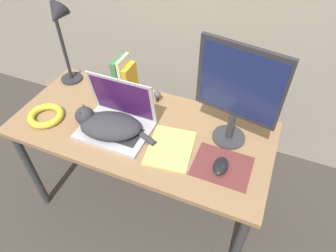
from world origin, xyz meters
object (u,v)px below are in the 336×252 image
at_px(external_monitor, 238,91).
at_px(webcam, 157,95).
at_px(computer_mouse, 221,166).
at_px(cat, 108,125).
at_px(notepad, 170,148).
at_px(book_row, 125,78).
at_px(desk_lamp, 60,30).
at_px(cable_coil, 46,116).
at_px(laptop, 117,120).

relative_size(external_monitor, webcam, 7.94).
bearing_deg(computer_mouse, cat, 179.18).
xyz_separation_m(computer_mouse, notepad, (-0.26, 0.03, -0.02)).
bearing_deg(computer_mouse, book_row, 153.20).
bearing_deg(notepad, computer_mouse, -6.22).
height_order(desk_lamp, webcam, desk_lamp).
height_order(cat, external_monitor, external_monitor).
distance_m(cat, book_row, 0.34).
xyz_separation_m(cable_coil, webcam, (0.50, 0.37, 0.02)).
bearing_deg(book_row, webcam, 0.19).
height_order(external_monitor, computer_mouse, external_monitor).
xyz_separation_m(cat, book_row, (-0.07, 0.33, 0.05)).
bearing_deg(cat, computer_mouse, -0.82).
distance_m(computer_mouse, book_row, 0.75).
relative_size(external_monitor, book_row, 2.18).
distance_m(book_row, notepad, 0.52).
distance_m(book_row, cable_coil, 0.48).
bearing_deg(desk_lamp, cable_coil, -81.23).
xyz_separation_m(book_row, notepad, (0.41, -0.31, -0.10)).
xyz_separation_m(desk_lamp, webcam, (0.55, 0.04, -0.31)).
bearing_deg(external_monitor, webcam, 163.82).
height_order(computer_mouse, desk_lamp, desk_lamp).
xyz_separation_m(laptop, book_row, (-0.10, 0.28, 0.06)).
height_order(book_row, webcam, book_row).
relative_size(external_monitor, computer_mouse, 4.77).
height_order(external_monitor, book_row, external_monitor).
relative_size(cat, webcam, 6.70).
relative_size(notepad, webcam, 4.49).
distance_m(laptop, cable_coil, 0.40).
relative_size(computer_mouse, desk_lamp, 0.21).
bearing_deg(notepad, laptop, 174.70).
bearing_deg(cat, desk_lamp, 145.40).
distance_m(laptop, external_monitor, 0.62).
distance_m(desk_lamp, webcam, 0.63).
xyz_separation_m(cat, cable_coil, (-0.37, -0.04, -0.04)).
bearing_deg(book_row, computer_mouse, -26.80).
bearing_deg(external_monitor, book_row, 168.70).
relative_size(laptop, external_monitor, 0.69).
distance_m(book_row, desk_lamp, 0.42).
relative_size(computer_mouse, notepad, 0.37).
height_order(laptop, desk_lamp, desk_lamp).
distance_m(laptop, notepad, 0.31).
relative_size(computer_mouse, webcam, 1.67).
xyz_separation_m(computer_mouse, webcam, (-0.47, 0.34, 0.02)).
bearing_deg(book_row, laptop, -70.62).
distance_m(cat, external_monitor, 0.66).
bearing_deg(desk_lamp, webcam, 4.26).
distance_m(external_monitor, book_row, 0.69).
bearing_deg(cable_coil, laptop, 12.16).
xyz_separation_m(laptop, external_monitor, (0.55, 0.15, 0.25)).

